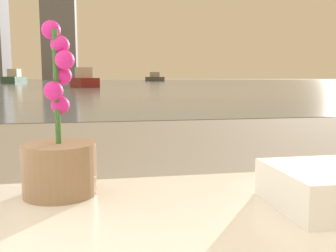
# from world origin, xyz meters

# --- Properties ---
(potted_orchid) EXTENTS (0.16, 0.16, 0.38)m
(potted_orchid) POSITION_xyz_m (-0.59, 0.95, 0.64)
(potted_orchid) COLOR #8C6B4C
(potted_orchid) RESTS_ON bathtub
(harbor_water) EXTENTS (180.00, 110.00, 0.01)m
(harbor_water) POSITION_xyz_m (0.00, 62.00, 0.01)
(harbor_water) COLOR slate
(harbor_water) RESTS_ON ground_plane
(harbor_boat_1) EXTENTS (2.27, 5.10, 1.85)m
(harbor_boat_1) POSITION_xyz_m (-11.18, 51.90, 0.66)
(harbor_boat_1) COLOR #335647
(harbor_boat_1) RESTS_ON harbor_water
(harbor_boat_2) EXTENTS (3.38, 5.12, 1.82)m
(harbor_boat_2) POSITION_xyz_m (10.74, 75.27, 0.65)
(harbor_boat_2) COLOR #4C4C51
(harbor_boat_2) RESTS_ON harbor_water
(harbor_boat_3) EXTENTS (2.55, 4.47, 1.59)m
(harbor_boat_3) POSITION_xyz_m (-1.64, 31.43, 0.57)
(harbor_boat_3) COLOR maroon
(harbor_boat_3) RESTS_ON harbor_water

